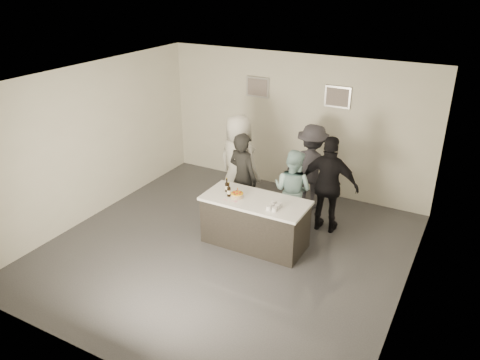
{
  "coord_description": "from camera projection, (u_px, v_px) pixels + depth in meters",
  "views": [
    {
      "loc": [
        3.59,
        -6.12,
        4.56
      ],
      "look_at": [
        0.0,
        0.5,
        1.15
      ],
      "focal_mm": 35.0,
      "sensor_mm": 36.0,
      "label": 1
    }
  ],
  "objects": [
    {
      "name": "picture_right",
      "position": [
        338.0,
        97.0,
        9.42
      ],
      "size": [
        0.54,
        0.04,
        0.44
      ],
      "primitive_type": "cube",
      "color": "#B2B2B7",
      "rests_on": "wall_back"
    },
    {
      "name": "person_main_black",
      "position": [
        243.0,
        178.0,
        8.97
      ],
      "size": [
        0.75,
        0.59,
        1.8
      ],
      "primitive_type": "imported",
      "rotation": [
        0.0,
        0.0,
        2.88
      ],
      "color": "black",
      "rests_on": "ground"
    },
    {
      "name": "wall_left",
      "position": [
        91.0,
        142.0,
        9.02
      ],
      "size": [
        0.04,
        6.0,
        3.0
      ],
      "primitive_type": "cube",
      "color": "silver",
      "rests_on": "ground"
    },
    {
      "name": "person_guest_left",
      "position": [
        238.0,
        161.0,
        9.51
      ],
      "size": [
        1.06,
        0.81,
        1.96
      ],
      "primitive_type": "imported",
      "rotation": [
        0.0,
        0.0,
        2.93
      ],
      "color": "silver",
      "rests_on": "ground"
    },
    {
      "name": "ceiling",
      "position": [
        224.0,
        81.0,
        7.1
      ],
      "size": [
        6.0,
        6.0,
        0.0
      ],
      "primitive_type": "plane",
      "rotation": [
        3.14,
        0.0,
        0.0
      ],
      "color": "white"
    },
    {
      "name": "floor",
      "position": [
        227.0,
        249.0,
        8.34
      ],
      "size": [
        6.0,
        6.0,
        0.0
      ],
      "primitive_type": "plane",
      "color": "#3D3D42",
      "rests_on": "ground"
    },
    {
      "name": "candles",
      "position": [
        231.0,
        200.0,
        8.08
      ],
      "size": [
        0.24,
        0.08,
        0.01
      ],
      "primitive_type": "cube",
      "color": "pink",
      "rests_on": "bar_counter"
    },
    {
      "name": "wall_front",
      "position": [
        93.0,
        263.0,
        5.32
      ],
      "size": [
        6.0,
        0.04,
        3.0
      ],
      "primitive_type": "cube",
      "color": "silver",
      "rests_on": "ground"
    },
    {
      "name": "picture_left",
      "position": [
        258.0,
        87.0,
        10.2
      ],
      "size": [
        0.54,
        0.04,
        0.44
      ],
      "primitive_type": "cube",
      "color": "#B2B2B7",
      "rests_on": "wall_back"
    },
    {
      "name": "person_guest_back",
      "position": [
        312.0,
        167.0,
        9.49
      ],
      "size": [
        1.2,
        0.75,
        1.78
      ],
      "primitive_type": "imported",
      "rotation": [
        0.0,
        0.0,
        3.06
      ],
      "color": "#312F38",
      "rests_on": "ground"
    },
    {
      "name": "beer_bottle_b",
      "position": [
        229.0,
        189.0,
        8.19
      ],
      "size": [
        0.07,
        0.07,
        0.26
      ],
      "primitive_type": "cylinder",
      "color": "black",
      "rests_on": "bar_counter"
    },
    {
      "name": "beer_bottle_a",
      "position": [
        227.0,
        185.0,
        8.35
      ],
      "size": [
        0.07,
        0.07,
        0.26
      ],
      "primitive_type": "cylinder",
      "color": "black",
      "rests_on": "bar_counter"
    },
    {
      "name": "cake",
      "position": [
        237.0,
        195.0,
        8.18
      ],
      "size": [
        0.22,
        0.22,
        0.07
      ],
      "primitive_type": "cylinder",
      "color": "yellow",
      "rests_on": "bar_counter"
    },
    {
      "name": "wall_right",
      "position": [
        414.0,
        213.0,
        6.41
      ],
      "size": [
        0.04,
        6.0,
        3.0
      ],
      "primitive_type": "cube",
      "color": "silver",
      "rests_on": "ground"
    },
    {
      "name": "wall_back",
      "position": [
        295.0,
        124.0,
        10.12
      ],
      "size": [
        6.0,
        0.04,
        3.0
      ],
      "primitive_type": "cube",
      "color": "silver",
      "rests_on": "ground"
    },
    {
      "name": "tumbler_cluster",
      "position": [
        274.0,
        206.0,
        7.81
      ],
      "size": [
        0.19,
        0.3,
        0.08
      ],
      "primitive_type": "cube",
      "color": "orange",
      "rests_on": "bar_counter"
    },
    {
      "name": "bar_counter",
      "position": [
        255.0,
        222.0,
        8.31
      ],
      "size": [
        1.86,
        0.86,
        0.9
      ],
      "primitive_type": "cube",
      "color": "white",
      "rests_on": "ground"
    },
    {
      "name": "person_main_blue",
      "position": [
        293.0,
        190.0,
        8.7
      ],
      "size": [
        0.84,
        0.7,
        1.6
      ],
      "primitive_type": "imported",
      "rotation": [
        0.0,
        0.0,
        3.02
      ],
      "color": "#96C1C5",
      "rests_on": "ground"
    },
    {
      "name": "person_guest_right",
      "position": [
        329.0,
        185.0,
        8.59
      ],
      "size": [
        1.11,
        0.49,
        1.87
      ],
      "primitive_type": "imported",
      "rotation": [
        0.0,
        0.0,
        3.17
      ],
      "color": "black",
      "rests_on": "ground"
    }
  ]
}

